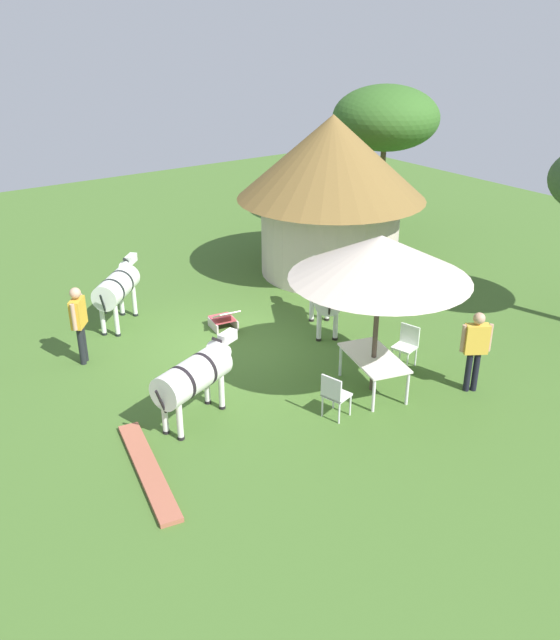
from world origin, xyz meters
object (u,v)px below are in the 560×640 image
(zebra_by_umbrella, at_px, (117,287))
(acacia_tree_behind_hut, at_px, (386,118))
(shade_umbrella, at_px, (381,257))
(striped_lounge_chair, at_px, (224,319))
(thatched_hut, at_px, (331,185))
(patio_chair_near_hut, at_px, (334,393))
(standing_watcher, at_px, (79,318))
(zebra_nearest_camera, at_px, (194,375))
(patio_chair_near_lawn, at_px, (407,343))
(guest_beside_umbrella, at_px, (476,345))
(patio_dining_table, at_px, (374,360))
(zebra_toward_hut, at_px, (324,290))

(zebra_by_umbrella, bearing_deg, acacia_tree_behind_hut, 56.29)
(zebra_by_umbrella, relative_size, acacia_tree_behind_hut, 0.35)
(shade_umbrella, distance_m, striped_lounge_chair, 4.96)
(thatched_hut, bearing_deg, zebra_by_umbrella, -90.83)
(patio_chair_near_hut, distance_m, standing_watcher, 5.69)
(zebra_nearest_camera, bearing_deg, patio_chair_near_lawn, 59.20)
(zebra_nearest_camera, xyz_separation_m, acacia_tree_behind_hut, (-6.94, 11.02, 2.83))
(patio_chair_near_lawn, bearing_deg, guest_beside_umbrella, 175.85)
(patio_chair_near_hut, bearing_deg, zebra_by_umbrella, 179.46)
(zebra_by_umbrella, height_order, acacia_tree_behind_hut, acacia_tree_behind_hut)
(zebra_nearest_camera, bearing_deg, acacia_tree_behind_hut, 100.23)
(patio_dining_table, relative_size, zebra_nearest_camera, 0.82)
(thatched_hut, relative_size, guest_beside_umbrella, 3.10)
(shade_umbrella, bearing_deg, patio_chair_near_lawn, 105.41)
(guest_beside_umbrella, distance_m, zebra_toward_hut, 3.97)
(guest_beside_umbrella, relative_size, standing_watcher, 0.98)
(standing_watcher, height_order, zebra_by_umbrella, standing_watcher)
(striped_lounge_chair, bearing_deg, patio_dining_table, -68.30)
(thatched_hut, bearing_deg, zebra_toward_hut, -41.04)
(zebra_nearest_camera, distance_m, zebra_by_umbrella, 4.75)
(patio_chair_near_lawn, distance_m, zebra_toward_hut, 2.48)
(guest_beside_umbrella, height_order, acacia_tree_behind_hut, acacia_tree_behind_hut)
(shade_umbrella, relative_size, patio_chair_near_lawn, 3.80)
(zebra_toward_hut, bearing_deg, thatched_hut, 77.60)
(striped_lounge_chair, xyz_separation_m, acacia_tree_behind_hut, (-3.88, 8.62, 3.51))
(zebra_toward_hut, bearing_deg, patio_chair_near_lawn, -53.11)
(standing_watcher, bearing_deg, thatched_hut, 136.91)
(shade_umbrella, height_order, acacia_tree_behind_hut, acacia_tree_behind_hut)
(patio_dining_table, bearing_deg, zebra_nearest_camera, -107.66)
(patio_chair_near_hut, relative_size, zebra_nearest_camera, 0.42)
(thatched_hut, distance_m, striped_lounge_chair, 5.28)
(zebra_nearest_camera, height_order, zebra_toward_hut, zebra_toward_hut)
(zebra_by_umbrella, bearing_deg, patio_chair_near_lawn, -8.13)
(patio_dining_table, xyz_separation_m, zebra_by_umbrella, (-5.81, -2.89, 0.31))
(zebra_nearest_camera, bearing_deg, thatched_hut, 101.96)
(zebra_toward_hut, bearing_deg, zebra_by_umbrella, 170.11)
(guest_beside_umbrella, xyz_separation_m, zebra_toward_hut, (-3.91, -0.65, -0.02))
(shade_umbrella, relative_size, acacia_tree_behind_hut, 0.71)
(guest_beside_umbrella, xyz_separation_m, standing_watcher, (-5.59, -5.90, 0.02))
(shade_umbrella, xyz_separation_m, patio_chair_near_hut, (0.35, -1.28, -2.28))
(shade_umbrella, height_order, patio_chair_near_hut, shade_umbrella)
(shade_umbrella, xyz_separation_m, zebra_by_umbrella, (-5.81, -2.89, -1.83))
(shade_umbrella, xyz_separation_m, patio_chair_near_lawn, (-0.35, 1.28, -2.28))
(thatched_hut, relative_size, zebra_toward_hut, 2.78)
(patio_chair_near_hut, distance_m, zebra_nearest_camera, 2.58)
(patio_dining_table, distance_m, standing_watcher, 6.20)
(guest_beside_umbrella, bearing_deg, patio_chair_near_hut, -164.10)
(acacia_tree_behind_hut, bearing_deg, zebra_toward_hut, -51.89)
(shade_umbrella, relative_size, patio_chair_near_hut, 3.80)
(shade_umbrella, distance_m, zebra_toward_hut, 3.42)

